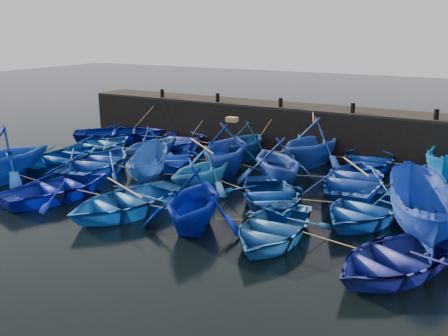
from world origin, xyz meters
The scene contains 37 objects.
ground centered at (0.00, 0.00, 0.00)m, with size 120.00×120.00×0.00m, color black.
quay_wall centered at (0.00, 10.50, 1.25)m, with size 26.00×2.50×2.50m, color black.
quay_top centered at (0.00, 10.50, 2.56)m, with size 26.00×2.50×0.12m, color black.
bollard_0 centered at (-8.00, 9.60, 2.87)m, with size 0.24×0.24×0.50m, color black.
bollard_1 centered at (-4.00, 9.60, 2.87)m, with size 0.24×0.24×0.50m, color black.
bollard_2 centered at (0.00, 9.60, 2.87)m, with size 0.24×0.24×0.50m, color black.
bollard_3 centered at (4.00, 9.60, 2.87)m, with size 0.24×0.24×0.50m, color black.
bollard_4 centered at (8.00, 9.60, 2.87)m, with size 0.24×0.24×0.50m, color black.
boat_0 centered at (-9.68, 7.39, 0.57)m, with size 3.91×5.47×1.13m, color #001071.
boat_1 centered at (-5.50, 7.86, 0.53)m, with size 3.64×5.09×1.06m, color #2035A0.
boat_2 centered at (-1.13, 7.58, 1.01)m, with size 3.31×3.84×2.02m, color navy.
boat_3 centered at (2.44, 8.07, 1.24)m, with size 4.06×4.71×2.48m, color #1D4197.
boat_4 centered at (5.24, 8.51, 0.54)m, with size 3.75×5.25×1.09m, color navy.
boat_5 centered at (8.87, 8.15, 0.90)m, with size 1.76×4.66×1.80m, color blue.
boat_6 centered at (-8.63, 4.44, 0.50)m, with size 3.45×4.83×1.00m, color #1853B1.
boat_7 centered at (-5.11, 4.65, 0.97)m, with size 3.16×3.67×1.93m, color #1B4A90.
boat_8 centered at (-3.62, 4.26, 0.47)m, with size 3.25×4.55×0.94m, color #0E2EB1.
boat_9 centered at (-0.68, 4.66, 1.28)m, with size 4.19×4.86×2.56m, color navy.
boat_10 centered at (2.22, 4.19, 1.12)m, with size 3.67×4.25×2.24m, color #1B4098.
boat_11 centered at (5.57, 4.73, 0.57)m, with size 3.91×5.47×1.14m, color #173C9F.
boat_12 centered at (8.28, 4.42, 0.53)m, with size 3.68×5.15×1.07m, color blue.
boat_13 centered at (-8.30, 1.49, 0.52)m, with size 3.61×5.05×1.05m, color navy.
boat_14 centered at (-6.13, 1.64, 0.55)m, with size 3.78×5.29×1.10m, color #123A9B.
boat_15 centered at (-3.02, 1.47, 0.79)m, with size 1.54×4.10×1.58m, color navy.
boat_16 centered at (-0.35, 1.86, 0.97)m, with size 3.19×3.70×1.95m, color blue.
boat_17 centered at (3.19, 1.18, 0.50)m, with size 3.44×4.80×1.00m, color navy.
boat_18 centered at (6.76, 1.62, 0.50)m, with size 3.44×4.82×1.00m, color #184995.
boat_19 centered at (8.72, 0.95, 1.02)m, with size 2.00×5.30×2.05m, color navy.
boat_20 centered at (-8.89, -1.69, 1.28)m, with size 4.21×4.88×2.57m, color #0D3BAB.
boat_21 centered at (-4.94, -2.03, 0.49)m, with size 3.35×4.68×0.97m, color #0A1999.
boat_22 centered at (-1.39, -2.05, 0.51)m, with size 3.54×4.95×1.03m, color blue.
boat_23 centered at (1.69, -2.02, 1.09)m, with size 3.58×4.16×2.19m, color #00128A.
boat_24 centered at (4.52, -1.63, 0.47)m, with size 3.26×4.56×0.95m, color #225C9B.
boat_25 centered at (8.51, -2.09, 0.48)m, with size 3.33×4.65×0.97m, color navy.
wooden_crate centered at (-0.38, 4.66, 2.67)m, with size 0.52×0.38×0.22m, color #9A7243.
mooring_ropes centered at (-0.15, 5.13, 0.88)m, with size 18.59×11.84×2.10m.
loose_oars centered at (1.57, 3.15, 1.68)m, with size 9.21×12.20×1.51m.
Camera 1 is at (10.60, -15.83, 6.89)m, focal length 40.00 mm.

